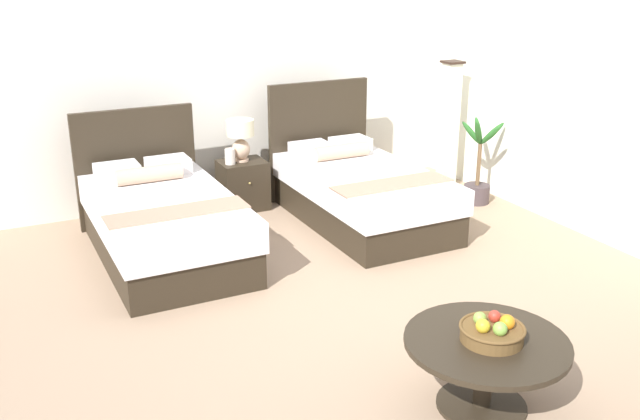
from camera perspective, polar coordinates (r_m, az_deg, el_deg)
name	(u,v)px	position (r m, az deg, el deg)	size (l,w,h in m)	color
ground_plane	(340,300)	(5.67, 1.61, -7.24)	(9.27, 9.33, 0.02)	#9F8268
wall_back	(216,81)	(7.80, -8.29, 10.17)	(9.27, 0.12, 2.58)	silver
wall_side_right	(588,98)	(7.23, 20.66, 8.38)	(0.12, 4.93, 2.58)	white
bed_near_window	(163,222)	(6.49, -12.44, -0.91)	(1.18, 2.06, 1.17)	#2C2419
bed_near_corner	(360,191)	(7.20, 3.20, 1.55)	(1.17, 2.07, 1.28)	#2C2419
nightstand	(243,185)	(7.60, -6.18, 2.01)	(0.48, 0.42, 0.52)	#2C2419
table_lamp	(240,136)	(7.48, -6.39, 5.93)	(0.29, 0.29, 0.44)	tan
vase	(230,156)	(7.42, -7.22, 4.29)	(0.11, 0.11, 0.16)	beige
coffee_table	(486,356)	(4.36, 13.12, -11.34)	(0.97, 0.97, 0.46)	#2C2419
fruit_bowl	(492,331)	(4.28, 13.63, -9.40)	(0.38, 0.38, 0.17)	brown
floor_lamp_corner	(449,125)	(8.33, 10.29, 6.70)	(0.21, 0.21, 1.45)	#2F1F17
potted_palm	(478,177)	(7.91, 12.54, 2.60)	(0.51, 0.47, 0.97)	#423638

